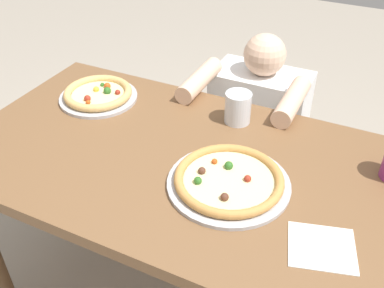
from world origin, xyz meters
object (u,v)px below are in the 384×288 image
Objects in this scene: pizza_near at (229,180)px; water_cup_clear at (238,107)px; pizza_far at (98,94)px; diner_seated at (255,142)px.

water_cup_clear is at bearing 106.95° from pizza_near.
pizza_near is 1.22× the size of pizza_far.
pizza_near is at bearing -73.05° from water_cup_clear.
water_cup_clear is 0.12× the size of diner_seated.
pizza_far is 0.52m from water_cup_clear.
pizza_far is 2.66× the size of water_cup_clear.
diner_seated is at bearing 95.27° from water_cup_clear.
diner_seated is (-0.13, 0.70, -0.36)m from pizza_near.
pizza_near is 0.34m from water_cup_clear.
diner_seated reaches higher than pizza_near.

